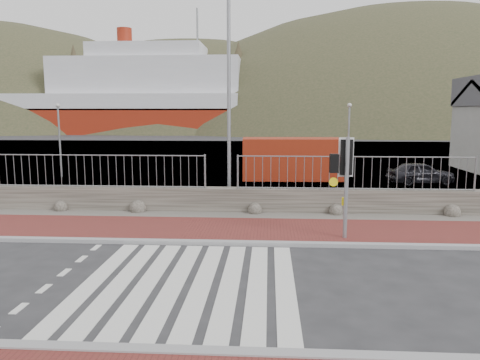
# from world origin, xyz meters

# --- Properties ---
(ground) EXTENTS (220.00, 220.00, 0.00)m
(ground) POSITION_xyz_m (0.00, 0.00, 0.00)
(ground) COLOR #28282B
(ground) RESTS_ON ground
(sidewalk_far) EXTENTS (40.00, 3.00, 0.08)m
(sidewalk_far) POSITION_xyz_m (0.00, 4.50, 0.04)
(sidewalk_far) COLOR maroon
(sidewalk_far) RESTS_ON ground
(kerb_near) EXTENTS (40.00, 0.25, 0.12)m
(kerb_near) POSITION_xyz_m (0.00, -3.00, 0.05)
(kerb_near) COLOR gray
(kerb_near) RESTS_ON ground
(kerb_far) EXTENTS (40.00, 0.25, 0.12)m
(kerb_far) POSITION_xyz_m (0.00, 3.00, 0.05)
(kerb_far) COLOR gray
(kerb_far) RESTS_ON ground
(zebra_crossing) EXTENTS (4.62, 5.60, 0.01)m
(zebra_crossing) POSITION_xyz_m (-0.00, 0.00, 0.01)
(zebra_crossing) COLOR silver
(zebra_crossing) RESTS_ON ground
(gravel_strip) EXTENTS (40.00, 1.50, 0.06)m
(gravel_strip) POSITION_xyz_m (0.00, 6.50, 0.03)
(gravel_strip) COLOR #59544C
(gravel_strip) RESTS_ON ground
(stone_wall) EXTENTS (40.00, 0.60, 0.90)m
(stone_wall) POSITION_xyz_m (0.00, 7.30, 0.45)
(stone_wall) COLOR #454038
(stone_wall) RESTS_ON ground
(railing) EXTENTS (18.07, 0.07, 1.22)m
(railing) POSITION_xyz_m (0.00, 7.15, 1.82)
(railing) COLOR gray
(railing) RESTS_ON stone_wall
(quay) EXTENTS (120.00, 40.00, 0.50)m
(quay) POSITION_xyz_m (0.00, 27.90, 0.00)
(quay) COLOR #4C4C4F
(quay) RESTS_ON ground
(water) EXTENTS (220.00, 50.00, 0.05)m
(water) POSITION_xyz_m (0.00, 62.90, 0.00)
(water) COLOR #3F4C54
(water) RESTS_ON ground
(ferry) EXTENTS (50.00, 16.00, 20.00)m
(ferry) POSITION_xyz_m (-24.65, 67.90, 5.36)
(ferry) COLOR maroon
(ferry) RESTS_ON ground
(hills_backdrop) EXTENTS (254.00, 90.00, 100.00)m
(hills_backdrop) POSITION_xyz_m (6.74, 87.90, -23.05)
(hills_backdrop) COLOR #303620
(hills_backdrop) RESTS_ON ground
(traffic_signal_far) EXTENTS (0.72, 0.30, 3.00)m
(traffic_signal_far) POSITION_xyz_m (3.90, 3.69, 2.17)
(traffic_signal_far) COLOR gray
(traffic_signal_far) RESTS_ON ground
(streetlight) EXTENTS (1.69, 0.32, 7.95)m
(streetlight) POSITION_xyz_m (0.34, 8.11, 4.47)
(streetlight) COLOR gray
(streetlight) RESTS_ON ground
(shipping_container) EXTENTS (5.44, 2.44, 2.23)m
(shipping_container) POSITION_xyz_m (2.98, 15.98, 1.12)
(shipping_container) COLOR #9F2811
(shipping_container) RESTS_ON ground
(car_a) EXTENTS (3.50, 1.84, 1.13)m
(car_a) POSITION_xyz_m (9.49, 14.60, 0.57)
(car_a) COLOR black
(car_a) RESTS_ON ground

